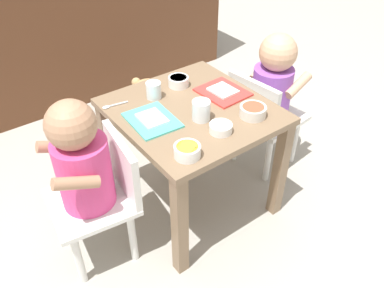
# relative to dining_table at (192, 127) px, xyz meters

# --- Properties ---
(ground_plane) EXTENTS (7.00, 7.00, 0.00)m
(ground_plane) POSITION_rel_dining_table_xyz_m (0.00, 0.00, -0.39)
(ground_plane) COLOR #9E998E
(kitchen_cabinet_back) EXTENTS (1.95, 0.33, 0.97)m
(kitchen_cabinet_back) POSITION_rel_dining_table_xyz_m (0.00, 1.18, 0.10)
(kitchen_cabinet_back) COLOR #56331E
(kitchen_cabinet_back) RESTS_ON ground
(dining_table) EXTENTS (0.55, 0.57, 0.48)m
(dining_table) POSITION_rel_dining_table_xyz_m (0.00, 0.00, 0.00)
(dining_table) COLOR #7A6047
(dining_table) RESTS_ON ground
(seated_child_left) EXTENTS (0.31, 0.31, 0.67)m
(seated_child_left) POSITION_rel_dining_table_xyz_m (-0.44, -0.01, 0.03)
(seated_child_left) COLOR silver
(seated_child_left) RESTS_ON ground
(seated_child_right) EXTENTS (0.31, 0.31, 0.65)m
(seated_child_right) POSITION_rel_dining_table_xyz_m (0.43, 0.01, 0.02)
(seated_child_right) COLOR silver
(seated_child_right) RESTS_ON ground
(dog) EXTENTS (0.23, 0.42, 0.31)m
(dog) POSITION_rel_dining_table_xyz_m (0.20, 0.51, -0.19)
(dog) COLOR tan
(dog) RESTS_ON ground
(food_tray_left) EXTENTS (0.16, 0.20, 0.02)m
(food_tray_left) POSITION_rel_dining_table_xyz_m (-0.16, 0.02, 0.09)
(food_tray_left) COLOR #4CC6BC
(food_tray_left) RESTS_ON dining_table
(food_tray_right) EXTENTS (0.17, 0.19, 0.02)m
(food_tray_right) POSITION_rel_dining_table_xyz_m (0.16, 0.02, 0.09)
(food_tray_right) COLOR red
(food_tray_right) RESTS_ON dining_table
(water_cup_left) EXTENTS (0.06, 0.06, 0.06)m
(water_cup_left) POSITION_rel_dining_table_xyz_m (-0.07, 0.15, 0.11)
(water_cup_left) COLOR white
(water_cup_left) RESTS_ON dining_table
(water_cup_right) EXTENTS (0.07, 0.07, 0.07)m
(water_cup_right) POSITION_rel_dining_table_xyz_m (-0.02, -0.08, 0.12)
(water_cup_right) COLOR white
(water_cup_right) RESTS_ON dining_table
(veggie_bowl_near) EXTENTS (0.08, 0.08, 0.03)m
(veggie_bowl_near) POSITION_rel_dining_table_xyz_m (-0.01, -0.18, 0.10)
(veggie_bowl_near) COLOR white
(veggie_bowl_near) RESTS_ON dining_table
(veggie_bowl_far) EXTENTS (0.10, 0.10, 0.04)m
(veggie_bowl_far) POSITION_rel_dining_table_xyz_m (0.14, -0.17, 0.11)
(veggie_bowl_far) COLOR silver
(veggie_bowl_far) RESTS_ON dining_table
(cereal_bowl_right_side) EXTENTS (0.08, 0.08, 0.04)m
(cereal_bowl_right_side) POSITION_rel_dining_table_xyz_m (0.06, 0.17, 0.11)
(cereal_bowl_right_side) COLOR white
(cereal_bowl_right_side) RESTS_ON dining_table
(cereal_bowl_left_side) EXTENTS (0.09, 0.09, 0.04)m
(cereal_bowl_left_side) POSITION_rel_dining_table_xyz_m (-0.18, -0.21, 0.11)
(cereal_bowl_left_side) COLOR white
(cereal_bowl_left_side) RESTS_ON dining_table
(spoon_by_left_tray) EXTENTS (0.10, 0.03, 0.01)m
(spoon_by_left_tray) POSITION_rel_dining_table_xyz_m (-0.23, 0.19, 0.09)
(spoon_by_left_tray) COLOR silver
(spoon_by_left_tray) RESTS_ON dining_table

